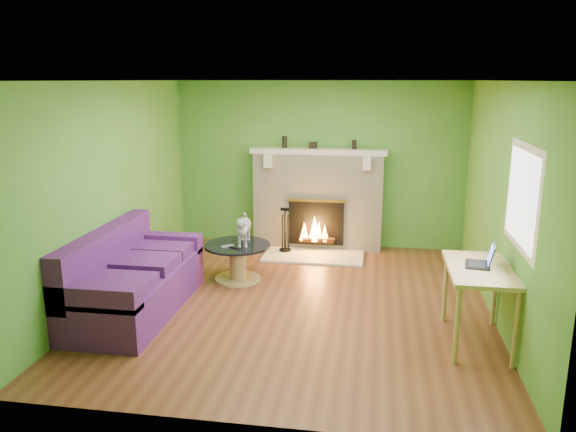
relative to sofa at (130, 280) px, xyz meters
name	(u,v)px	position (x,y,z in m)	size (l,w,h in m)	color
floor	(296,302)	(1.86, 0.53, -0.37)	(5.00, 5.00, 0.00)	brown
ceiling	(297,81)	(1.86, 0.53, 2.23)	(5.00, 5.00, 0.00)	white
wall_back	(319,165)	(1.86, 3.03, 0.93)	(5.00, 5.00, 0.00)	#43822A
wall_front	(248,266)	(1.86, -1.97, 0.93)	(5.00, 5.00, 0.00)	#43822A
wall_left	(113,191)	(-0.39, 0.53, 0.93)	(5.00, 5.00, 0.00)	#43822A
wall_right	(501,203)	(4.11, 0.53, 0.93)	(5.00, 5.00, 0.00)	#43822A
window_frame	(522,198)	(4.10, -0.37, 1.18)	(1.20, 1.20, 0.00)	silver
window_pane	(522,198)	(4.09, -0.37, 1.18)	(1.06, 1.06, 0.00)	white
fireplace	(318,200)	(1.86, 2.84, 0.40)	(2.10, 0.46, 1.58)	beige
hearth	(313,256)	(1.86, 2.33, -0.35)	(1.50, 0.75, 0.03)	beige
mantel	(318,151)	(1.86, 2.82, 1.17)	(2.10, 0.28, 0.08)	beige
sofa	(130,280)	(0.00, 0.00, 0.00)	(0.96, 2.13, 0.95)	#44175B
coffee_table	(238,259)	(0.97, 1.18, -0.08)	(0.88, 0.88, 0.50)	tan
desk	(480,277)	(3.81, -0.23, 0.34)	(0.63, 1.09, 0.81)	tan
cat	(244,229)	(1.05, 1.23, 0.33)	(0.24, 0.66, 0.41)	slate
remote_silver	(228,246)	(0.87, 1.06, 0.13)	(0.17, 0.04, 0.02)	gray
remote_black	(235,248)	(0.99, 1.00, 0.13)	(0.16, 0.04, 0.02)	black
laptop	(479,255)	(3.79, -0.18, 0.55)	(0.27, 0.31, 0.23)	black
fire_tools	(285,229)	(1.40, 2.48, 0.00)	(0.18, 0.18, 0.68)	black
mantel_vase_left	(285,142)	(1.33, 2.85, 1.30)	(0.08, 0.08, 0.18)	black
mantel_vase_right	(354,145)	(2.40, 2.85, 1.28)	(0.07, 0.07, 0.14)	black
mantel_box	(313,145)	(1.77, 2.85, 1.26)	(0.12, 0.08, 0.10)	black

